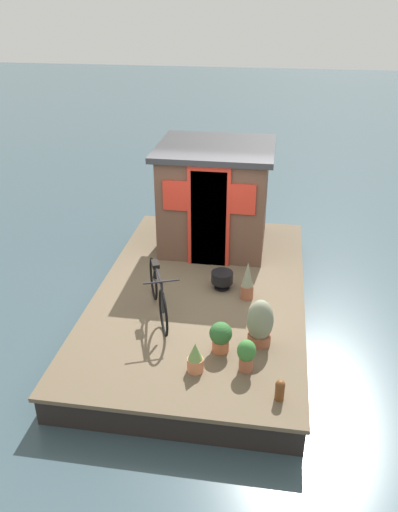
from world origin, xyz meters
TOP-DOWN VIEW (x-y plane):
  - ground_plane at (0.00, 0.00)m, footprint 60.00×60.00m
  - houseboat_deck at (0.00, 0.00)m, footprint 5.60×3.29m
  - houseboat_cabin at (1.69, 0.00)m, footprint 1.87×2.05m
  - bicycle at (-0.81, 0.51)m, footprint 1.53×0.70m
  - potted_plant_rosemary at (-1.54, -0.50)m, footprint 0.31×0.31m
  - potted_plant_succulent at (-1.99, -0.23)m, footprint 0.21×0.21m
  - potted_plant_sage at (-0.16, -0.75)m, footprint 0.20×0.20m
  - potted_plant_mint at (-1.88, -0.86)m, footprint 0.24×0.24m
  - potted_plant_ivy at (-1.29, -1.00)m, footprint 0.36×0.36m
  - charcoal_grill at (0.08, -0.33)m, footprint 0.35×0.35m
  - mooring_bollard at (-2.34, -1.29)m, footprint 0.12×0.12m

SIDE VIEW (x-z plane):
  - ground_plane at x=0.00m, z-range 0.00..0.00m
  - houseboat_deck at x=0.00m, z-range 0.00..0.47m
  - mooring_bollard at x=-2.34m, z-range 0.48..0.75m
  - charcoal_grill at x=0.08m, z-range 0.51..0.80m
  - potted_plant_succulent at x=-1.99m, z-range 0.46..0.88m
  - potted_plant_rosemary at x=-1.54m, z-range 0.48..0.92m
  - potted_plant_mint at x=-1.88m, z-range 0.49..0.94m
  - potted_plant_sage at x=-0.16m, z-range 0.45..1.08m
  - potted_plant_ivy at x=-1.29m, z-range 0.45..1.13m
  - bicycle at x=-0.81m, z-range 0.44..1.24m
  - houseboat_cabin at x=1.69m, z-range 0.48..2.37m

